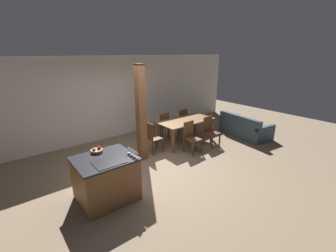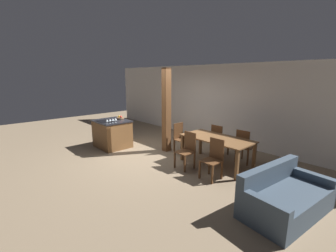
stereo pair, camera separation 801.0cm
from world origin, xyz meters
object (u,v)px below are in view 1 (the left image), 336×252
Objects in this scene: fruit_bowl at (97,150)px; couch at (245,128)px; wine_glass_near at (136,153)px; timber_post at (141,114)px; wine_glass_end at (129,148)px; wine_glass_far at (131,149)px; dining_table at (186,123)px; dining_chair_near_left at (191,137)px; dining_chair_far_right at (181,121)px; dining_chair_head_end at (153,137)px; dining_chair_far_left at (163,125)px; dining_chair_near_right at (210,131)px; wine_glass_middle at (134,151)px; kitchen_island at (106,178)px.

couch is (5.31, 0.05, -0.68)m from fruit_bowl.
wine_glass_near is 0.06× the size of timber_post.
wine_glass_near is 4.95m from couch.
timber_post is (1.03, 1.17, 0.26)m from wine_glass_end.
dining_table is at bearing 27.31° from wine_glass_far.
couch is at bearing 6.89° from wine_glass_far.
wine_glass_near reaches higher than dining_chair_near_left.
fruit_bowl is 4.02m from dining_chair_far_right.
dining_chair_head_end is at bearing 142.26° from dining_chair_near_left.
dining_chair_far_left is 0.82m from dining_chair_far_right.
couch is (3.34, -0.85, -0.22)m from dining_chair_head_end.
dining_chair_near_right is at bearing 121.13° from dining_chair_far_left.
fruit_bowl is 1.61× the size of wine_glass_end.
dining_chair_head_end is at bearing 37.74° from dining_chair_far_left.
dining_chair_head_end is (1.49, 1.34, -0.53)m from wine_glass_end.
wine_glass_middle is 3.28m from dining_chair_far_left.
wine_glass_end reaches higher than dining_chair_far_right.
dining_chair_near_right is (3.19, 0.76, -0.53)m from wine_glass_far.
wine_glass_far is 0.08× the size of dining_table.
dining_chair_head_end is (-0.88, 0.68, 0.00)m from dining_chair_near_left.
dining_table is (2.78, 1.53, -0.36)m from wine_glass_middle.
wine_glass_near is 0.16× the size of dining_chair_head_end.
kitchen_island is 4.13m from dining_chair_far_right.
couch is at bearing 4.06° from kitchen_island.
dining_chair_far_right is 0.52× the size of couch.
dining_table is at bearing 74.44° from couch.
wine_glass_near reaches higher than dining_chair_far_right.
wine_glass_middle reaches higher than fruit_bowl.
wine_glass_end is at bearing 40.46° from dining_chair_far_left.
wine_glass_end reaches higher than dining_chair_near_right.
kitchen_island is 7.50× the size of wine_glass_end.
kitchen_island is at bearing -88.56° from fruit_bowl.
dining_chair_near_right is (0.82, 0.00, 0.00)m from dining_chair_near_left.
dining_chair_far_right is at bearing 23.28° from fruit_bowl.
dining_chair_head_end is at bearing 43.91° from wine_glass_far.
wine_glass_end is (0.47, -0.11, 0.56)m from kitchen_island.
timber_post reaches higher than dining_chair_near_right.
dining_table is 0.81m from dining_chair_far_left.
timber_post is at bearing 25.74° from fruit_bowl.
wine_glass_end is (0.00, 0.19, 0.00)m from wine_glass_middle.
timber_post reaches higher than kitchen_island.
wine_glass_near is (0.47, -0.40, 0.56)m from kitchen_island.
fruit_bowl is at bearing -164.58° from dining_table.
dining_chair_near_left is at bearing 17.68° from wine_glass_far.
dining_chair_far_right reaches higher than couch.
dining_table is (2.78, 1.44, -0.36)m from wine_glass_far.
wine_glass_far reaches higher than couch.
dining_chair_far_left is 1.78m from timber_post.
wine_glass_middle is at bearing -90.00° from wine_glass_far.
kitchen_island is 1.21× the size of dining_chair_far_left.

